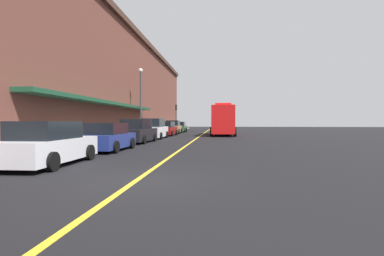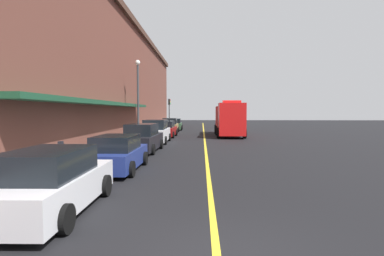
{
  "view_description": "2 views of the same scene",
  "coord_description": "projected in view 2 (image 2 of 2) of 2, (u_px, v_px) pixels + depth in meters",
  "views": [
    {
      "loc": [
        2.3,
        -7.77,
        1.62
      ],
      "look_at": [
        -0.91,
        24.57,
        0.88
      ],
      "focal_mm": 27.33,
      "sensor_mm": 36.0,
      "label": 1
    },
    {
      "loc": [
        -0.27,
        -4.91,
        2.56
      ],
      "look_at": [
        -1.06,
        19.64,
        1.18
      ],
      "focal_mm": 28.06,
      "sensor_mm": 36.0,
      "label": 2
    }
  ],
  "objects": [
    {
      "name": "ground_plane",
      "position": [
        204.0,
        137.0,
        29.98
      ],
      "size": [
        112.0,
        112.0,
        0.0
      ],
      "primitive_type": "plane",
      "color": "black"
    },
    {
      "name": "sidewalk_left",
      "position": [
        143.0,
        136.0,
        30.18
      ],
      "size": [
        2.4,
        70.0,
        0.15
      ],
      "primitive_type": "cube",
      "color": "gray",
      "rests_on": "ground"
    },
    {
      "name": "lane_center_stripe",
      "position": [
        204.0,
        137.0,
        29.98
      ],
      "size": [
        0.16,
        70.0,
        0.01
      ],
      "primitive_type": "cube",
      "color": "gold",
      "rests_on": "ground"
    },
    {
      "name": "brick_building_left",
      "position": [
        64.0,
        75.0,
        29.08
      ],
      "size": [
        13.75,
        64.0,
        12.1
      ],
      "color": "brown",
      "rests_on": "ground"
    },
    {
      "name": "parked_car_0",
      "position": [
        52.0,
        182.0,
        7.55
      ],
      "size": [
        2.09,
        4.56,
        1.62
      ],
      "rotation": [
        0.0,
        0.0,
        1.59
      ],
      "color": "silver",
      "rests_on": "ground"
    },
    {
      "name": "parked_car_1",
      "position": [
        118.0,
        154.0,
        12.87
      ],
      "size": [
        2.02,
        4.31,
        1.53
      ],
      "rotation": [
        0.0,
        0.0,
        1.57
      ],
      "color": "navy",
      "rests_on": "ground"
    },
    {
      "name": "parked_car_2",
      "position": [
        143.0,
        139.0,
        18.92
      ],
      "size": [
        2.16,
        4.79,
        1.78
      ],
      "rotation": [
        0.0,
        0.0,
        1.54
      ],
      "color": "black",
      "rests_on": "ground"
    },
    {
      "name": "parked_car_3",
      "position": [
        156.0,
        132.0,
        24.31
      ],
      "size": [
        2.09,
        4.61,
        1.88
      ],
      "rotation": [
        0.0,
        0.0,
        1.57
      ],
      "color": "silver",
      "rests_on": "ground"
    },
    {
      "name": "parked_car_4",
      "position": [
        165.0,
        129.0,
        29.77
      ],
      "size": [
        2.15,
        4.52,
        1.59
      ],
      "rotation": [
        0.0,
        0.0,
        1.54
      ],
      "color": "maroon",
      "rests_on": "ground"
    },
    {
      "name": "parked_car_5",
      "position": [
        170.0,
        126.0,
        35.62
      ],
      "size": [
        2.06,
        4.34,
        1.75
      ],
      "rotation": [
        0.0,
        0.0,
        1.59
      ],
      "color": "#A5844C",
      "rests_on": "ground"
    },
    {
      "name": "parked_car_6",
      "position": [
        175.0,
        124.0,
        40.99
      ],
      "size": [
        2.18,
        4.56,
        1.57
      ],
      "rotation": [
        0.0,
        0.0,
        1.6
      ],
      "color": "#2D5133",
      "rests_on": "ground"
    },
    {
      "name": "fire_truck",
      "position": [
        229.0,
        119.0,
        31.24
      ],
      "size": [
        2.82,
        8.86,
        3.56
      ],
      "rotation": [
        0.0,
        0.0,
        -1.58
      ],
      "color": "red",
      "rests_on": "ground"
    },
    {
      "name": "parking_meter_0",
      "position": [
        134.0,
        131.0,
        22.56
      ],
      "size": [
        0.14,
        0.18,
        1.33
      ],
      "color": "#4C4C51",
      "rests_on": "sidewalk_left"
    },
    {
      "name": "parking_meter_1",
      "position": [
        133.0,
        132.0,
        22.06
      ],
      "size": [
        0.14,
        0.18,
        1.33
      ],
      "color": "#4C4C51",
      "rests_on": "sidewalk_left"
    },
    {
      "name": "parking_meter_2",
      "position": [
        158.0,
        124.0,
        35.16
      ],
      "size": [
        0.14,
        0.18,
        1.33
      ],
      "color": "#4C4C51",
      "rests_on": "sidewalk_left"
    },
    {
      "name": "parking_meter_3",
      "position": [
        61.0,
        153.0,
        10.81
      ],
      "size": [
        0.14,
        0.18,
        1.33
      ],
      "color": "#4C4C51",
      "rests_on": "sidewalk_left"
    },
    {
      "name": "street_lamp_left",
      "position": [
        138.0,
        91.0,
        26.69
      ],
      "size": [
        0.44,
        0.44,
        6.94
      ],
      "color": "#33383D",
      "rests_on": "sidewalk_left"
    },
    {
      "name": "traffic_light_near",
      "position": [
        169.0,
        107.0,
        46.39
      ],
      "size": [
        0.38,
        0.36,
        4.3
      ],
      "color": "#232326",
      "rests_on": "sidewalk_left"
    }
  ]
}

